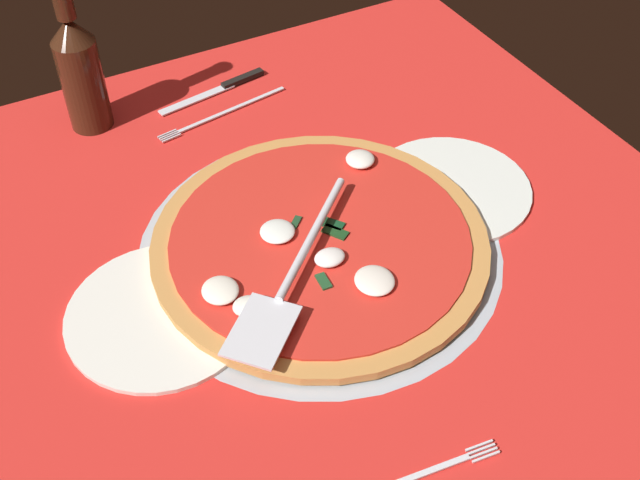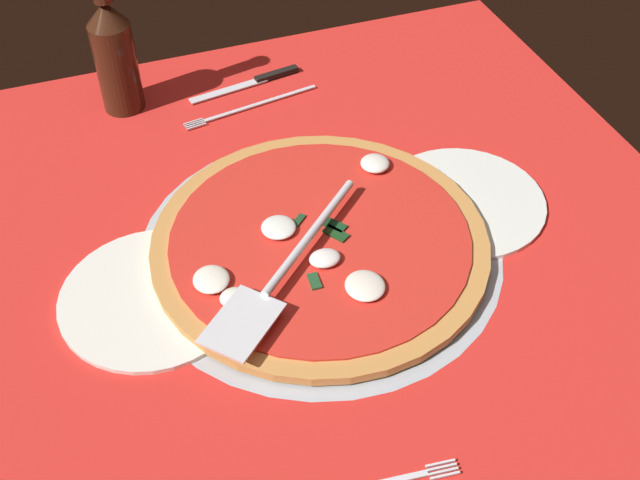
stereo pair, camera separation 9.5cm
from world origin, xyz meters
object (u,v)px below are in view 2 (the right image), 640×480
pizza (319,242)px  dinner_plate_right (153,295)px  pizza_server (282,270)px  place_setting_near (254,95)px  dinner_plate_left (463,202)px  beer_bottle (114,52)px

pizza → dinner_plate_right: bearing=1.3°
dinner_plate_right → pizza_server: pizza_server is taller
dinner_plate_right → place_setting_near: (-22.53, -34.74, -0.15)cm
dinner_plate_right → pizza_server: bearing=162.6°
dinner_plate_left → dinner_plate_right: (41.11, 2.02, 0.00)cm
dinner_plate_left → pizza_server: (26.73, 6.53, 3.49)cm
pizza → pizza_server: (6.32, 4.99, 2.39)cm
place_setting_near → beer_bottle: (18.82, -3.83, 9.22)cm
dinner_plate_left → beer_bottle: 53.07cm
pizza → pizza_server: 8.40cm
dinner_plate_right → beer_bottle: beer_bottle is taller
place_setting_near → beer_bottle: bearing=-20.6°
dinner_plate_right → place_setting_near: 41.40cm
dinner_plate_right → pizza: size_ratio=0.53×
pizza → pizza_server: pizza_server is taller
beer_bottle → dinner_plate_right: bearing=84.5°
dinner_plate_right → pizza: (-20.70, -0.48, 1.10)cm
place_setting_near → beer_bottle: beer_bottle is taller
pizza → place_setting_near: bearing=-93.1°
dinner_plate_left → pizza: 20.50cm
dinner_plate_left → place_setting_near: bearing=-60.4°
pizza_server → beer_bottle: (10.67, -43.07, 5.57)cm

